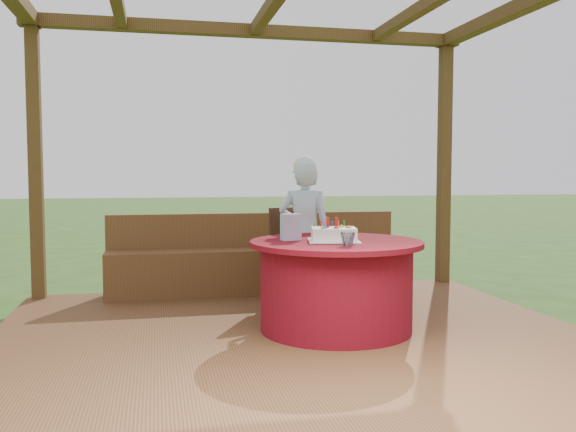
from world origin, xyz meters
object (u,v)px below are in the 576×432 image
at_px(table, 336,285).
at_px(gift_bag, 291,227).
at_px(elderly_woman, 305,231).
at_px(birthday_cake, 334,234).
at_px(drinking_glass, 348,239).
at_px(bench, 257,266).
at_px(chair, 297,250).

height_order(table, gift_bag, gift_bag).
xyz_separation_m(table, gift_bag, (-0.33, 0.11, 0.44)).
distance_m(elderly_woman, birthday_cake, 0.92).
relative_size(elderly_woman, drinking_glass, 12.93).
relative_size(bench, birthday_cake, 6.60).
height_order(elderly_woman, gift_bag, elderly_woman).
xyz_separation_m(birthday_cake, drinking_glass, (0.00, -0.34, -0.00)).
height_order(chair, birthday_cake, chair).
height_order(birthday_cake, gift_bag, gift_bag).
bearing_deg(elderly_woman, gift_bag, -111.30).
relative_size(table, elderly_woman, 0.97).
distance_m(elderly_woman, drinking_glass, 1.25).
height_order(chair, drinking_glass, chair).
distance_m(birthday_cake, gift_bag, 0.34).
bearing_deg(bench, gift_bag, -89.48).
bearing_deg(bench, drinking_glass, -80.54).
bearing_deg(bench, chair, -63.07).
relative_size(table, gift_bag, 6.51).
relative_size(bench, elderly_woman, 2.19).
xyz_separation_m(chair, birthday_cake, (0.04, -1.07, 0.25)).
xyz_separation_m(chair, elderly_woman, (0.04, -0.16, 0.19)).
xyz_separation_m(chair, drinking_glass, (0.05, -1.41, 0.25)).
xyz_separation_m(chair, gift_bag, (-0.27, -0.95, 0.30)).
distance_m(chair, elderly_woman, 0.25).
bearing_deg(elderly_woman, drinking_glass, -89.80).
bearing_deg(table, bench, 102.16).
bearing_deg(birthday_cake, table, 26.89).
bearing_deg(elderly_woman, table, -88.40).
bearing_deg(birthday_cake, bench, 101.26).
bearing_deg(drinking_glass, gift_bag, 124.44).
bearing_deg(elderly_woman, birthday_cake, -89.92).
distance_m(table, gift_bag, 0.57).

